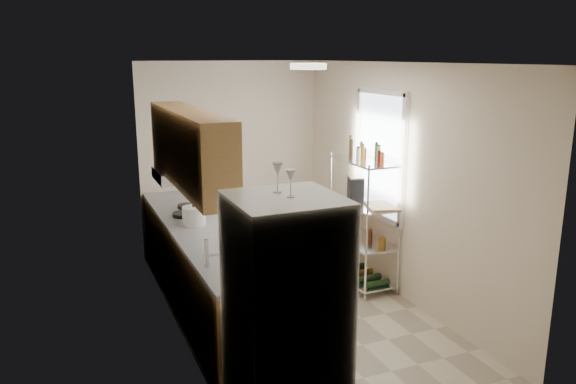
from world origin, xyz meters
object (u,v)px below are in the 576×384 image
cutting_board (382,206)px  espresso_machine (356,188)px  rice_cooker (194,216)px  frying_pan_large (184,214)px  refrigerator (286,319)px

cutting_board → espresso_machine: espresso_machine is taller
rice_cooker → frying_pan_large: bearing=95.1°
rice_cooker → espresso_machine: size_ratio=0.89×
rice_cooker → frying_pan_large: 0.38m
frying_pan_large → espresso_machine: bearing=10.1°
rice_cooker → cutting_board: 2.08m
frying_pan_large → cutting_board: (2.04, -0.90, 0.10)m
frying_pan_large → refrigerator: bearing=-64.8°
cutting_board → rice_cooker: bearing=165.2°
cutting_board → frying_pan_large: bearing=156.2°
frying_pan_large → espresso_machine: (1.95, -0.46, 0.23)m
refrigerator → espresso_machine: 2.97m
cutting_board → refrigerator: bearing=-136.4°
espresso_machine → refrigerator: bearing=-110.6°
rice_cooker → frying_pan_large: (-0.03, 0.37, -0.08)m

